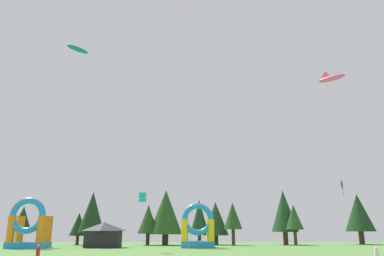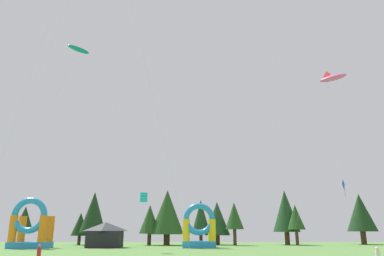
# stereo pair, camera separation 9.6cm
# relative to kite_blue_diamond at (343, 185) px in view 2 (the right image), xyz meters

# --- Properties ---
(kite_blue_diamond) EXTENTS (3.80, 0.94, 9.21)m
(kite_blue_diamond) POSITION_rel_kite_blue_diamond_xyz_m (0.00, 0.00, 0.00)
(kite_blue_diamond) COLOR blue
(kite_blue_diamond) RESTS_ON ground_plane
(kite_teal_parafoil) EXTENTS (6.42, 4.88, 20.74)m
(kite_teal_parafoil) POSITION_rel_kite_blue_diamond_xyz_m (-33.00, -17.73, 11.64)
(kite_teal_parafoil) COLOR #0C7F7A
(kite_teal_parafoil) RESTS_ON ground_plane
(kite_pink_parafoil) EXTENTS (7.04, 8.15, 21.63)m
(kite_pink_parafoil) POSITION_rel_kite_blue_diamond_xyz_m (-3.68, -8.90, 12.36)
(kite_pink_parafoil) COLOR #EA599E
(kite_pink_parafoil) RESTS_ON ground_plane
(kite_red_diamond) EXTENTS (3.55, 8.62, 27.35)m
(kite_red_diamond) POSITION_rel_kite_blue_diamond_xyz_m (0.73, 3.64, 17.88)
(kite_red_diamond) COLOR red
(kite_red_diamond) RESTS_ON ground_plane
(kite_cyan_box) EXTENTS (1.23, 3.32, 7.14)m
(kite_cyan_box) POSITION_rel_kite_blue_diamond_xyz_m (-27.54, -4.53, -2.07)
(kite_cyan_box) COLOR #19B7CC
(kite_cyan_box) RESTS_ON ground_plane
(person_far_side) EXTENTS (0.32, 0.32, 1.59)m
(person_far_side) POSITION_rel_kite_blue_diamond_xyz_m (-32.01, -24.66, -7.70)
(person_far_side) COLOR black
(person_far_side) RESTS_ON ground_plane
(inflatable_red_slide) EXTENTS (4.99, 3.76, 6.58)m
(inflatable_red_slide) POSITION_rel_kite_blue_diamond_xyz_m (-20.33, 6.54, -6.20)
(inflatable_red_slide) COLOR #268CD8
(inflatable_red_slide) RESTS_ON ground_plane
(inflatable_yellow_castle) EXTENTS (5.47, 4.03, 7.29)m
(inflatable_yellow_castle) POSITION_rel_kite_blue_diamond_xyz_m (-45.42, 4.78, -5.85)
(inflatable_yellow_castle) COLOR #268CD8
(inflatable_yellow_castle) RESTS_ON ground_plane
(festival_tent) EXTENTS (5.04, 3.86, 3.77)m
(festival_tent) POSITION_rel_kite_blue_diamond_xyz_m (-34.80, 7.17, -6.76)
(festival_tent) COLOR black
(festival_tent) RESTS_ON ground_plane
(tree_row_1) EXTENTS (3.27, 3.27, 6.73)m
(tree_row_1) POSITION_rel_kite_blue_diamond_xyz_m (-51.48, 16.00, -4.15)
(tree_row_1) COLOR #4C331E
(tree_row_1) RESTS_ON ground_plane
(tree_row_2) EXTENTS (3.23, 3.23, 5.75)m
(tree_row_2) POSITION_rel_kite_blue_diamond_xyz_m (-42.22, 18.82, -5.00)
(tree_row_2) COLOR #4C331E
(tree_row_2) RESTS_ON ground_plane
(tree_row_3) EXTENTS (4.56, 4.56, 9.29)m
(tree_row_3) POSITION_rel_kite_blue_diamond_xyz_m (-39.05, 15.66, -2.95)
(tree_row_3) COLOR #4C331E
(tree_row_3) RESTS_ON ground_plane
(tree_row_4) EXTENTS (3.75, 3.75, 7.05)m
(tree_row_4) POSITION_rel_kite_blue_diamond_xyz_m (-29.07, 16.78, -4.17)
(tree_row_4) COLOR #4C331E
(tree_row_4) RESTS_ON ground_plane
(tree_row_5) EXTENTS (6.08, 6.08, 9.77)m
(tree_row_5) POSITION_rel_kite_blue_diamond_xyz_m (-25.94, 16.85, -2.86)
(tree_row_5) COLOR #4C331E
(tree_row_5) RESTS_ON ground_plane
(tree_row_6) EXTENTS (3.38, 3.38, 8.17)m
(tree_row_6) POSITION_rel_kite_blue_diamond_xyz_m (-19.74, 19.26, -3.53)
(tree_row_6) COLOR #4C331E
(tree_row_6) RESTS_ON ground_plane
(tree_row_7) EXTENTS (4.74, 4.74, 7.76)m
(tree_row_7) POSITION_rel_kite_blue_diamond_xyz_m (-16.69, 18.88, -3.96)
(tree_row_7) COLOR #4C331E
(tree_row_7) RESTS_ON ground_plane
(tree_row_8) EXTENTS (3.33, 3.33, 7.46)m
(tree_row_8) POSITION_rel_kite_blue_diamond_xyz_m (-13.79, 16.09, -3.61)
(tree_row_8) COLOR #4C331E
(tree_row_8) RESTS_ON ground_plane
(tree_row_9) EXTENTS (4.94, 4.94, 9.92)m
(tree_row_9) POSITION_rel_kite_blue_diamond_xyz_m (-3.84, 18.73, -2.59)
(tree_row_9) COLOR #4C331E
(tree_row_9) RESTS_ON ground_plane
(tree_row_10) EXTENTS (3.21, 3.21, 7.09)m
(tree_row_10) POSITION_rel_kite_blue_diamond_xyz_m (-2.65, 16.49, -3.82)
(tree_row_10) COLOR #4C331E
(tree_row_10) RESTS_ON ground_plane
(tree_row_11) EXTENTS (5.50, 5.50, 9.41)m
(tree_row_11) POSITION_rel_kite_blue_diamond_xyz_m (11.06, 20.57, -2.81)
(tree_row_11) COLOR #4C331E
(tree_row_11) RESTS_ON ground_plane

